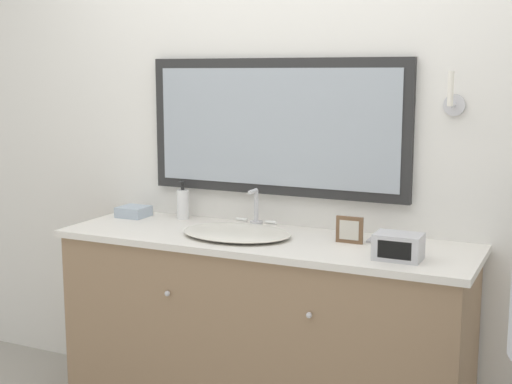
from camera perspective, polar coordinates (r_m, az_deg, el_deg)
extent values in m
cube|color=white|center=(3.35, 2.82, 3.91)|extent=(8.00, 0.06, 2.55)
cube|color=#282828|center=(3.32, 1.59, 5.21)|extent=(1.28, 0.04, 0.63)
cube|color=#9EA8B2|center=(3.30, 1.45, 5.19)|extent=(1.19, 0.01, 0.54)
cylinder|color=silver|center=(3.09, 15.58, 6.71)|extent=(0.09, 0.01, 0.09)
cylinder|color=silver|center=(3.04, 15.42, 6.68)|extent=(0.02, 0.10, 0.02)
cylinder|color=white|center=(2.99, 15.31, 7.98)|extent=(0.02, 0.02, 0.14)
cube|color=#937556|center=(3.26, 0.56, -11.54)|extent=(1.79, 0.53, 0.86)
cube|color=silver|center=(3.13, 0.58, -3.93)|extent=(1.85, 0.57, 0.03)
sphere|color=silver|center=(3.10, -7.11, -8.06)|extent=(0.02, 0.02, 0.02)
sphere|color=silver|center=(2.82, 4.26, -9.80)|extent=(0.02, 0.02, 0.02)
ellipsoid|color=silver|center=(3.15, -1.56, -3.25)|extent=(0.50, 0.37, 0.03)
cylinder|color=silver|center=(3.33, 0.02, -2.59)|extent=(0.06, 0.06, 0.03)
cylinder|color=silver|center=(3.31, 0.02, -1.10)|extent=(0.02, 0.02, 0.15)
cylinder|color=silver|center=(3.26, -0.24, 0.05)|extent=(0.02, 0.07, 0.02)
cylinder|color=white|center=(3.35, -1.14, -2.23)|extent=(0.05, 0.02, 0.02)
cylinder|color=white|center=(3.29, 1.20, -2.45)|extent=(0.05, 0.02, 0.02)
cylinder|color=white|center=(3.53, -5.87, -0.98)|extent=(0.06, 0.06, 0.15)
cylinder|color=black|center=(3.51, -5.90, 0.46)|extent=(0.02, 0.02, 0.04)
cube|color=black|center=(3.50, -6.00, 0.72)|extent=(0.02, 0.03, 0.01)
cube|color=#BCBCC1|center=(2.81, 11.33, -4.30)|extent=(0.18, 0.13, 0.10)
cube|color=black|center=(2.75, 11.02, -4.58)|extent=(0.13, 0.01, 0.07)
cube|color=brown|center=(3.04, 7.49, -3.02)|extent=(0.12, 0.01, 0.11)
cube|color=beige|center=(3.03, 7.45, -3.05)|extent=(0.08, 0.00, 0.08)
cube|color=#A8B7C6|center=(3.62, -9.76, -1.56)|extent=(0.14, 0.14, 0.05)
cube|color=#ADADB2|center=(3.09, 10.31, -3.86)|extent=(0.14, 0.10, 0.01)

